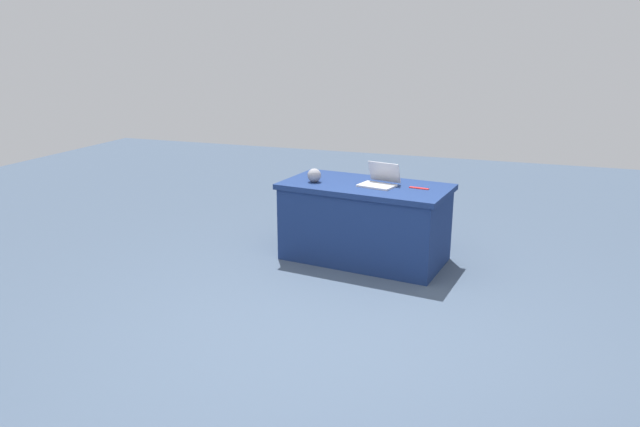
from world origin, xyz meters
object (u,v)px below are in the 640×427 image
object	(u,v)px
scissors_red	(419,188)
laptop_silver	(379,181)
table_foreground	(365,222)
yarn_ball	(314,175)

from	to	relation	value
scissors_red	laptop_silver	bearing A→B (deg)	-170.33
table_foreground	laptop_silver	size ratio (longest dim) A/B	4.34
yarn_ball	laptop_silver	bearing A→B (deg)	-173.65
table_foreground	laptop_silver	world-z (taller)	laptop_silver
table_foreground	scissors_red	world-z (taller)	scissors_red
laptop_silver	scissors_red	distance (m)	0.37
table_foreground	scissors_red	size ratio (longest dim) A/B	9.10
yarn_ball	scissors_red	xyz separation A→B (m)	(-0.99, -0.07, -0.06)
table_foreground	scissors_red	bearing A→B (deg)	179.65
yarn_ball	scissors_red	size ratio (longest dim) A/B	0.72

